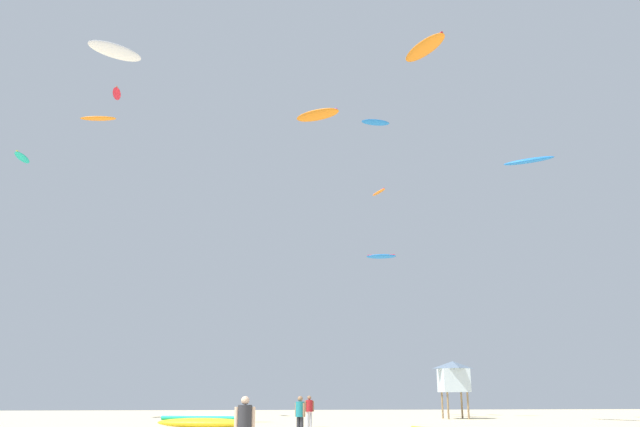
# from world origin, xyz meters

# --- Properties ---
(person_foreground) EXTENTS (0.58, 0.40, 1.76)m
(person_foreground) POSITION_xyz_m (-3.07, 4.98, 1.03)
(person_foreground) COLOR silver
(person_foreground) RESTS_ON ground
(person_midground) EXTENTS (0.44, 0.43, 1.72)m
(person_midground) POSITION_xyz_m (-0.93, 14.98, 1.00)
(person_midground) COLOR #2D2D33
(person_midground) RESTS_ON ground
(person_left) EXTENTS (0.55, 0.38, 1.70)m
(person_left) POSITION_xyz_m (0.06, 23.16, 0.99)
(person_left) COLOR silver
(person_left) RESTS_ON ground
(kite_grounded_near) EXTENTS (5.51, 2.82, 0.65)m
(kite_grounded_near) POSITION_xyz_m (-5.69, 22.54, 0.31)
(kite_grounded_near) COLOR yellow
(kite_grounded_near) RESTS_ON ground
(lifeguard_tower) EXTENTS (2.30, 2.30, 4.15)m
(lifeguard_tower) POSITION_xyz_m (11.68, 33.94, 3.05)
(lifeguard_tower) COLOR #8C704C
(lifeguard_tower) RESTS_ON ground
(kite_aloft_0) EXTENTS (1.21, 2.17, 0.40)m
(kite_aloft_0) POSITION_xyz_m (7.07, 37.57, 18.59)
(kite_aloft_0) COLOR orange
(kite_aloft_1) EXTENTS (1.22, 2.52, 0.40)m
(kite_aloft_1) POSITION_xyz_m (-15.40, 35.72, 26.07)
(kite_aloft_1) COLOR red
(kite_aloft_2) EXTENTS (2.68, 1.21, 0.43)m
(kite_aloft_2) POSITION_xyz_m (7.54, 39.71, 13.38)
(kite_aloft_2) COLOR blue
(kite_aloft_3) EXTENTS (3.85, 2.98, 0.65)m
(kite_aloft_3) POSITION_xyz_m (17.69, 30.70, 19.26)
(kite_aloft_3) COLOR blue
(kite_aloft_4) EXTENTS (2.85, 4.35, 0.80)m
(kite_aloft_4) POSITION_xyz_m (8.29, 25.09, 25.37)
(kite_aloft_4) COLOR orange
(kite_aloft_5) EXTENTS (2.48, 0.98, 0.47)m
(kite_aloft_5) POSITION_xyz_m (6.34, 34.32, 23.68)
(kite_aloft_5) COLOR blue
(kite_aloft_6) EXTENTS (0.74, 2.54, 0.33)m
(kite_aloft_6) POSITION_xyz_m (-21.89, 34.60, 19.69)
(kite_aloft_6) COLOR #19B29E
(kite_aloft_7) EXTENTS (2.42, 0.89, 0.29)m
(kite_aloft_7) POSITION_xyz_m (-13.77, 25.45, 19.20)
(kite_aloft_7) COLOR orange
(kite_aloft_8) EXTENTS (3.80, 2.95, 0.82)m
(kite_aloft_8) POSITION_xyz_m (1.31, 32.60, 23.37)
(kite_aloft_8) COLOR orange
(kite_aloft_9) EXTENTS (2.92, 2.22, 0.75)m
(kite_aloft_9) POSITION_xyz_m (-11.01, 17.59, 19.73)
(kite_aloft_9) COLOR white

